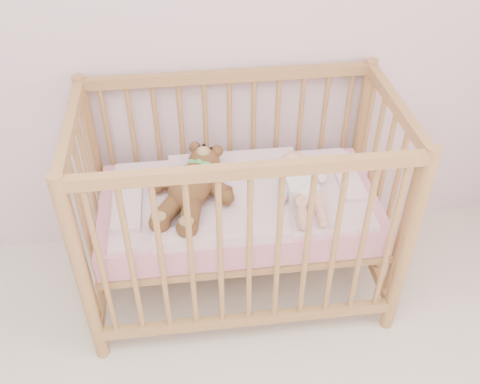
{
  "coord_description": "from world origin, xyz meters",
  "views": [
    {
      "loc": [
        0.19,
        -0.2,
        2.06
      ],
      "look_at": [
        0.4,
        1.55,
        0.62
      ],
      "focal_mm": 40.0,
      "sensor_mm": 36.0,
      "label": 1
    }
  ],
  "objects": [
    {
      "name": "blanket",
      "position": [
        0.4,
        1.6,
        0.56
      ],
      "size": [
        1.1,
        0.58,
        0.06
      ],
      "primitive_type": null,
      "color": "#D190A2",
      "rests_on": "mattress"
    },
    {
      "name": "teddy_bear",
      "position": [
        0.2,
        1.58,
        0.65
      ],
      "size": [
        0.58,
        0.67,
        0.16
      ],
      "primitive_type": null,
      "rotation": [
        0.0,
        0.0,
        -0.37
      ],
      "color": "brown",
      "rests_on": "blanket"
    },
    {
      "name": "mattress",
      "position": [
        0.4,
        1.6,
        0.49
      ],
      "size": [
        1.22,
        0.62,
        0.13
      ],
      "primitive_type": "cube",
      "color": "pink",
      "rests_on": "crib"
    },
    {
      "name": "crib",
      "position": [
        0.4,
        1.6,
        0.5
      ],
      "size": [
        1.36,
        0.76,
        1.0
      ],
      "primitive_type": null,
      "color": "#B4824C",
      "rests_on": "floor"
    },
    {
      "name": "baby",
      "position": [
        0.67,
        1.58,
        0.64
      ],
      "size": [
        0.25,
        0.5,
        0.12
      ],
      "primitive_type": null,
      "rotation": [
        0.0,
        0.0,
        0.02
      ],
      "color": "white",
      "rests_on": "blanket"
    }
  ]
}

